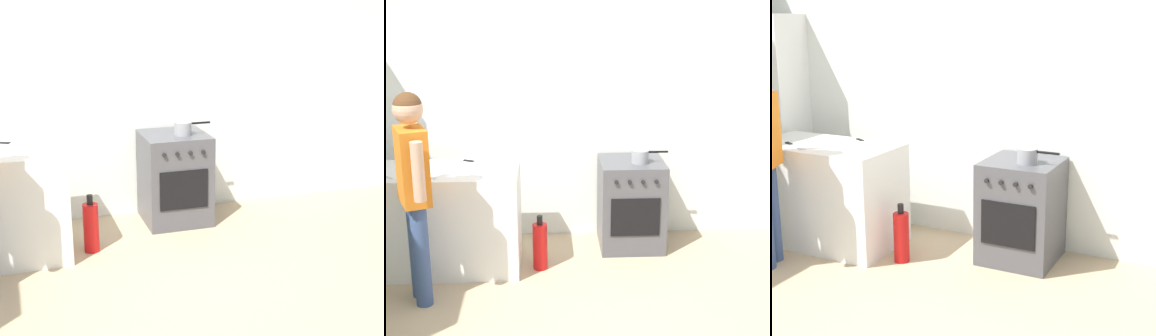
{
  "view_description": "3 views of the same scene",
  "coord_description": "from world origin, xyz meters",
  "views": [
    {
      "loc": [
        -1.12,
        -3.52,
        2.07
      ],
      "look_at": [
        0.23,
        0.68,
        0.78
      ],
      "focal_mm": 55.0,
      "sensor_mm": 36.0,
      "label": 1
    },
    {
      "loc": [
        -0.44,
        -3.7,
        2.35
      ],
      "look_at": [
        -0.2,
        0.78,
        1.02
      ],
      "focal_mm": 55.0,
      "sensor_mm": 36.0,
      "label": 2
    },
    {
      "loc": [
        1.93,
        -2.76,
        2.0
      ],
      "look_at": [
        0.18,
        0.85,
        0.94
      ],
      "focal_mm": 55.0,
      "sensor_mm": 36.0,
      "label": 3
    }
  ],
  "objects": [
    {
      "name": "larder_cabinet",
      "position": [
        -2.3,
        1.68,
        1.0
      ],
      "size": [
        0.48,
        0.44,
        2.0
      ],
      "primitive_type": "cube",
      "color": "white",
      "rests_on": "ground"
    },
    {
      "name": "knife_chef",
      "position": [
        -1.08,
        1.42,
        0.9
      ],
      "size": [
        0.29,
        0.16,
        0.01
      ],
      "color": "silver",
      "rests_on": "counter_unit"
    },
    {
      "name": "fire_extinguisher",
      "position": [
        -0.52,
        1.1,
        0.22
      ],
      "size": [
        0.13,
        0.13,
        0.5
      ],
      "color": "red",
      "rests_on": "ground"
    },
    {
      "name": "back_wall",
      "position": [
        0.0,
        1.95,
        1.3
      ],
      "size": [
        6.0,
        0.1,
        2.6
      ],
      "primitive_type": "cube",
      "color": "silver",
      "rests_on": "ground"
    },
    {
      "name": "pot",
      "position": [
        0.42,
        1.51,
        0.91
      ],
      "size": [
        0.34,
        0.16,
        0.12
      ],
      "color": "gray",
      "rests_on": "oven_left"
    },
    {
      "name": "knife_bread",
      "position": [
        -1.53,
        1.02,
        0.9
      ],
      "size": [
        0.33,
        0.17,
        0.01
      ],
      "color": "silver",
      "rests_on": "counter_unit"
    },
    {
      "name": "counter_unit",
      "position": [
        -1.35,
        1.2,
        0.45
      ],
      "size": [
        1.3,
        0.7,
        0.9
      ],
      "primitive_type": "cube",
      "color": "white",
      "rests_on": "ground"
    },
    {
      "name": "oven_left",
      "position": [
        0.35,
        1.58,
        0.43
      ],
      "size": [
        0.6,
        0.62,
        0.85
      ],
      "color": "#4C4C51",
      "rests_on": "ground"
    }
  ]
}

